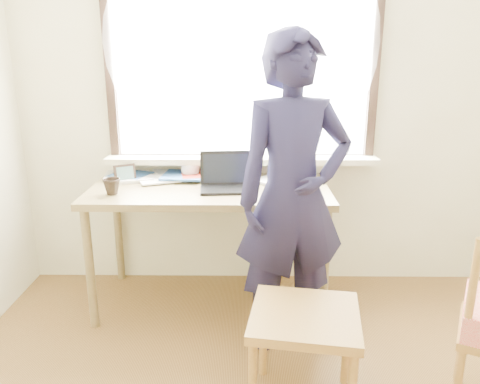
{
  "coord_description": "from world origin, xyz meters",
  "views": [
    {
      "loc": [
        -0.18,
        -1.24,
        1.63
      ],
      "look_at": [
        -0.2,
        0.95,
        0.98
      ],
      "focal_mm": 35.0,
      "sensor_mm": 36.0,
      "label": 1
    }
  ],
  "objects_px": {
    "desk": "(210,199)",
    "mug_dark": "(112,186)",
    "person": "(293,196)",
    "work_chair": "(304,328)",
    "laptop": "(226,180)",
    "mug_white": "(190,171)"
  },
  "relations": [
    {
      "from": "person",
      "to": "work_chair",
      "type": "bearing_deg",
      "value": -102.57
    },
    {
      "from": "laptop",
      "to": "work_chair",
      "type": "relative_size",
      "value": 0.62
    },
    {
      "from": "desk",
      "to": "work_chair",
      "type": "distance_m",
      "value": 1.15
    },
    {
      "from": "desk",
      "to": "work_chair",
      "type": "xyz_separation_m",
      "value": [
        0.5,
        -0.99,
        -0.31
      ]
    },
    {
      "from": "person",
      "to": "mug_white",
      "type": "bearing_deg",
      "value": 120.06
    },
    {
      "from": "mug_white",
      "to": "person",
      "type": "distance_m",
      "value": 0.92
    },
    {
      "from": "laptop",
      "to": "mug_dark",
      "type": "distance_m",
      "value": 0.7
    },
    {
      "from": "laptop",
      "to": "person",
      "type": "height_order",
      "value": "person"
    },
    {
      "from": "laptop",
      "to": "person",
      "type": "relative_size",
      "value": 0.2
    },
    {
      "from": "mug_dark",
      "to": "work_chair",
      "type": "xyz_separation_m",
      "value": [
        1.08,
        -0.82,
        -0.44
      ]
    },
    {
      "from": "laptop",
      "to": "desk",
      "type": "bearing_deg",
      "value": 163.32
    },
    {
      "from": "mug_dark",
      "to": "person",
      "type": "distance_m",
      "value": 1.1
    },
    {
      "from": "work_chair",
      "to": "person",
      "type": "xyz_separation_m",
      "value": [
        -0.01,
        0.56,
        0.46
      ]
    },
    {
      "from": "desk",
      "to": "laptop",
      "type": "distance_m",
      "value": 0.18
    },
    {
      "from": "mug_dark",
      "to": "desk",
      "type": "bearing_deg",
      "value": 16.83
    },
    {
      "from": "mug_white",
      "to": "work_chair",
      "type": "bearing_deg",
      "value": -61.98
    },
    {
      "from": "desk",
      "to": "mug_dark",
      "type": "height_order",
      "value": "mug_dark"
    },
    {
      "from": "mug_white",
      "to": "work_chair",
      "type": "height_order",
      "value": "mug_white"
    },
    {
      "from": "desk",
      "to": "mug_dark",
      "type": "relative_size",
      "value": 14.48
    },
    {
      "from": "work_chair",
      "to": "person",
      "type": "distance_m",
      "value": 0.72
    },
    {
      "from": "mug_white",
      "to": "desk",
      "type": "bearing_deg",
      "value": -57.04
    },
    {
      "from": "laptop",
      "to": "mug_dark",
      "type": "relative_size",
      "value": 3.3
    }
  ]
}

